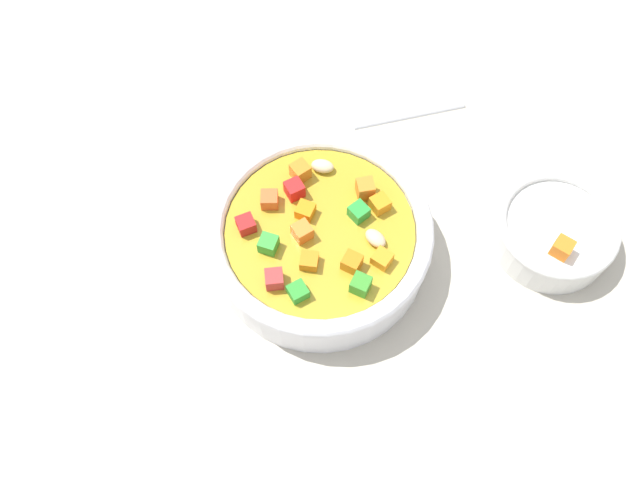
% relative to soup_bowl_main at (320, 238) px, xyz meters
% --- Properties ---
extents(ground_plane, '(1.40, 1.40, 0.02)m').
position_rel_soup_bowl_main_xyz_m(ground_plane, '(-0.00, -0.00, -0.04)').
color(ground_plane, '#BAB2A0').
extents(soup_bowl_main, '(0.19, 0.19, 0.06)m').
position_rel_soup_bowl_main_xyz_m(soup_bowl_main, '(0.00, 0.00, 0.00)').
color(soup_bowl_main, white).
rests_on(soup_bowl_main, ground_plane).
extents(spoon, '(0.15, 0.14, 0.01)m').
position_rel_soup_bowl_main_xyz_m(spoon, '(-0.04, 0.14, -0.02)').
color(spoon, silver).
rests_on(spoon, ground_plane).
extents(side_bowl_small, '(0.11, 0.11, 0.04)m').
position_rel_soup_bowl_main_xyz_m(side_bowl_small, '(0.17, 0.11, -0.01)').
color(side_bowl_small, white).
rests_on(side_bowl_small, ground_plane).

